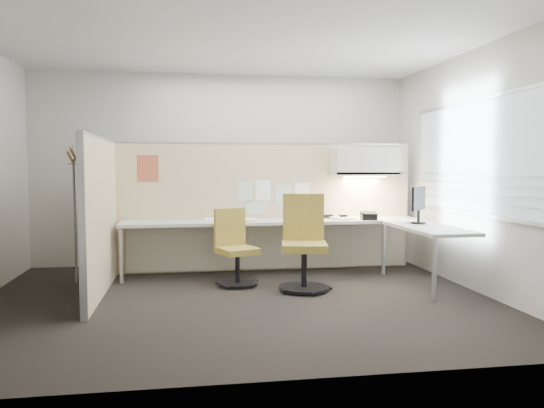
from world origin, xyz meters
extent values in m
cube|color=black|center=(0.00, 0.00, -0.01)|extent=(5.50, 4.50, 0.01)
cube|color=white|center=(0.00, 0.00, 2.80)|extent=(5.50, 4.50, 0.01)
cube|color=beige|center=(0.00, 2.25, 1.40)|extent=(5.50, 0.02, 2.80)
cube|color=beige|center=(0.00, -2.25, 1.40)|extent=(5.50, 0.02, 2.80)
cube|color=beige|center=(2.75, 0.00, 1.40)|extent=(0.02, 4.50, 2.80)
cube|color=#97A5B0|center=(2.73, 0.00, 1.55)|extent=(0.01, 2.80, 1.30)
cube|color=beige|center=(0.55, 1.60, 0.88)|extent=(4.10, 0.06, 1.75)
cube|color=beige|center=(-1.50, 0.50, 0.88)|extent=(0.06, 2.20, 1.75)
cube|color=beige|center=(0.60, 1.27, 0.71)|extent=(4.00, 0.60, 0.04)
cube|color=beige|center=(2.30, 0.23, 0.71)|extent=(0.60, 1.47, 0.04)
cube|color=beige|center=(0.60, 1.54, 0.34)|extent=(3.90, 0.02, 0.64)
cylinder|color=#A5A8AA|center=(-1.35, 1.02, 0.34)|extent=(0.05, 0.05, 0.69)
cylinder|color=#A5A8AA|center=(2.05, -0.45, 0.34)|extent=(0.05, 0.05, 0.69)
cylinder|color=#A5A8AA|center=(2.05, 1.02, 0.34)|extent=(0.05, 0.05, 0.69)
cube|color=beige|center=(1.90, 1.39, 1.51)|extent=(0.90, 0.36, 0.38)
cube|color=#FFEABF|center=(1.90, 1.39, 1.30)|extent=(0.60, 0.06, 0.02)
cube|color=#8CBF8C|center=(0.25, 1.57, 1.10)|extent=(0.21, 0.00, 0.28)
cube|color=white|center=(0.50, 1.57, 1.12)|extent=(0.21, 0.00, 0.28)
cube|color=#8CBF8C|center=(0.78, 1.57, 1.05)|extent=(0.21, 0.00, 0.28)
cube|color=white|center=(1.05, 1.57, 1.08)|extent=(0.21, 0.00, 0.28)
cube|color=#8CBF8C|center=(0.40, 1.57, 0.88)|extent=(0.28, 0.00, 0.18)
cube|color=white|center=(0.90, 1.57, 0.86)|extent=(0.21, 0.00, 0.14)
cube|color=#FF5520|center=(-1.05, 1.57, 1.42)|extent=(0.28, 0.00, 0.35)
cylinder|color=black|center=(0.06, 0.66, 0.03)|extent=(0.48, 0.48, 0.03)
cylinder|color=black|center=(0.06, 0.66, 0.21)|extent=(0.06, 0.06, 0.37)
cube|color=gold|center=(0.06, 0.66, 0.43)|extent=(0.55, 0.55, 0.07)
cube|color=gold|center=(-0.02, 0.85, 0.70)|extent=(0.40, 0.20, 0.46)
cylinder|color=black|center=(0.80, 0.27, 0.03)|extent=(0.58, 0.58, 0.03)
cylinder|color=black|center=(0.80, 0.27, 0.26)|extent=(0.07, 0.07, 0.45)
cube|color=gold|center=(0.80, 0.27, 0.51)|extent=(0.60, 0.60, 0.09)
cube|color=gold|center=(0.84, 0.52, 0.84)|extent=(0.50, 0.15, 0.56)
cylinder|color=black|center=(2.30, 0.51, 0.74)|extent=(0.18, 0.18, 0.02)
cylinder|color=black|center=(2.30, 0.51, 0.82)|extent=(0.04, 0.04, 0.16)
cube|color=black|center=(2.30, 0.51, 1.05)|extent=(0.32, 0.34, 0.29)
cube|color=black|center=(2.30, 0.51, 1.05)|extent=(0.27, 0.29, 0.25)
cube|color=black|center=(1.87, 1.12, 0.78)|extent=(0.22, 0.22, 0.12)
cylinder|color=black|center=(1.78, 1.14, 0.81)|extent=(0.06, 0.17, 0.04)
cube|color=black|center=(1.39, 1.42, 0.76)|extent=(0.15, 0.09, 0.05)
cube|color=black|center=(1.56, 1.27, 0.76)|extent=(0.11, 0.07, 0.06)
cube|color=silver|center=(-1.50, -0.44, 1.77)|extent=(0.14, 0.02, 0.02)
cylinder|color=silver|center=(-1.57, -0.44, 1.69)|extent=(0.02, 0.02, 0.14)
cube|color=#AD7F4C|center=(-1.57, -0.44, 1.56)|extent=(0.02, 0.45, 0.12)
cube|color=#AD7F4C|center=(-1.60, -0.41, 1.52)|extent=(0.02, 0.45, 0.12)
cube|color=#A6A9B1|center=(-1.58, -0.49, 0.92)|extent=(0.01, 0.07, 1.12)
cube|color=white|center=(-0.20, 1.36, 0.74)|extent=(0.24, 0.31, 0.02)
cube|color=white|center=(0.22, 1.15, 0.75)|extent=(0.23, 0.30, 0.04)
cube|color=white|center=(1.03, 1.30, 0.74)|extent=(0.27, 0.33, 0.01)
cube|color=white|center=(1.53, 1.23, 0.74)|extent=(0.29, 0.35, 0.03)
cube|color=white|center=(2.27, 0.72, 0.74)|extent=(0.24, 0.31, 0.02)
camera|label=1|loc=(-0.54, -5.67, 1.44)|focal=35.00mm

